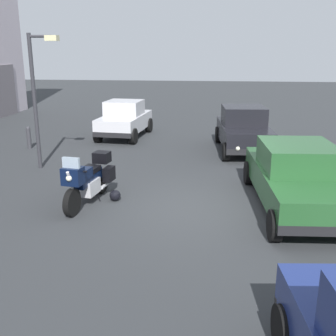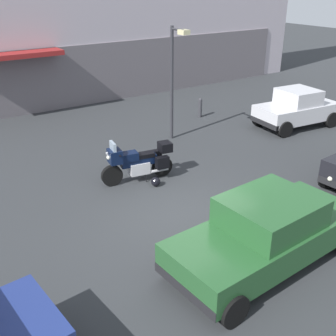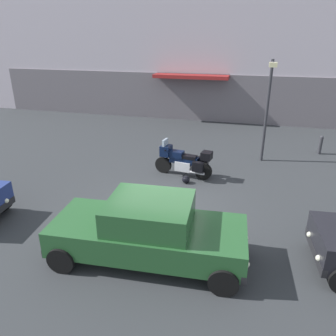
{
  "view_description": "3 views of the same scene",
  "coord_description": "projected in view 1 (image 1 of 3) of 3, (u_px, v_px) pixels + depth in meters",
  "views": [
    {
      "loc": [
        -9.23,
        -0.28,
        3.69
      ],
      "look_at": [
        -0.33,
        0.68,
        1.08
      ],
      "focal_mm": 44.01,
      "sensor_mm": 36.0,
      "label": 1
    },
    {
      "loc": [
        -5.55,
        -7.29,
        5.68
      ],
      "look_at": [
        -0.05,
        0.94,
        1.11
      ],
      "focal_mm": 44.62,
      "sensor_mm": 36.0,
      "label": 2
    },
    {
      "loc": [
        2.35,
        -8.41,
        5.03
      ],
      "look_at": [
        -0.12,
        1.02,
        0.98
      ],
      "focal_mm": 34.74,
      "sensor_mm": 36.0,
      "label": 3
    }
  ],
  "objects": [
    {
      "name": "ground_plane",
      "position": [
        197.0,
        208.0,
        9.87
      ],
      "size": [
        80.0,
        80.0,
        0.0
      ],
      "primitive_type": "plane",
      "color": "#2D3033"
    },
    {
      "name": "motorcycle",
      "position": [
        88.0,
        179.0,
        10.04
      ],
      "size": [
        2.25,
        0.92,
        1.36
      ],
      "rotation": [
        0.0,
        0.0,
        2.99
      ],
      "color": "black",
      "rests_on": "ground"
    },
    {
      "name": "helmet",
      "position": [
        115.0,
        195.0,
        10.31
      ],
      "size": [
        0.28,
        0.28,
        0.28
      ],
      "primitive_type": "sphere",
      "color": "black",
      "rests_on": "ground"
    },
    {
      "name": "car_hatchback_near",
      "position": [
        243.0,
        129.0,
        15.18
      ],
      "size": [
        3.97,
        2.05,
        1.64
      ],
      "rotation": [
        0.0,
        0.0,
        3.22
      ],
      "color": "black",
      "rests_on": "ground"
    },
    {
      "name": "car_sedan_far",
      "position": [
        297.0,
        176.0,
        9.69
      ],
      "size": [
        4.65,
        2.15,
        1.56
      ],
      "rotation": [
        0.0,
        0.0,
        0.06
      ],
      "color": "#235128",
      "rests_on": "ground"
    },
    {
      "name": "car_compact_side",
      "position": [
        125.0,
        119.0,
        17.56
      ],
      "size": [
        3.58,
        2.0,
        1.56
      ],
      "rotation": [
        0.0,
        0.0,
        -0.1
      ],
      "color": "silver",
      "rests_on": "ground"
    },
    {
      "name": "streetlamp_curbside",
      "position": [
        38.0,
        87.0,
        12.46
      ],
      "size": [
        0.28,
        0.94,
        4.12
      ],
      "color": "#2D2D33",
      "rests_on": "ground"
    },
    {
      "name": "bollard_curbside",
      "position": [
        29.0,
        137.0,
        15.62
      ],
      "size": [
        0.16,
        0.16,
        0.85
      ],
      "color": "#333338",
      "rests_on": "ground"
    }
  ]
}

